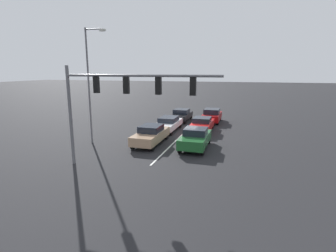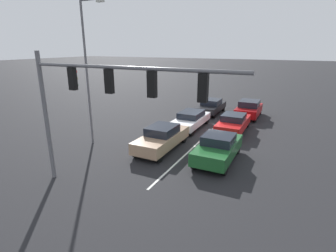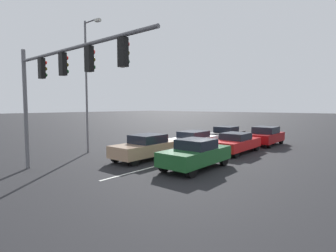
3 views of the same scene
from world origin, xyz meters
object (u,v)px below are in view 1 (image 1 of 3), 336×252
at_px(car_tan_midlane_front, 151,135).
at_px(car_black_midlane_third, 181,115).
at_px(car_maroon_leftlane_third, 212,115).
at_px(traffic_signal_gantry, 117,94).
at_px(street_lamp_right_shoulder, 90,80).
at_px(car_red_leftlane_second, 202,124).
at_px(car_silver_midlane_second, 168,123).
at_px(car_darkgreen_leftlane_front, 195,138).

height_order(car_tan_midlane_front, car_black_midlane_third, car_tan_midlane_front).
relative_size(car_maroon_leftlane_third, traffic_signal_gantry, 0.44).
bearing_deg(street_lamp_right_shoulder, traffic_signal_gantry, 135.46).
bearing_deg(car_tan_midlane_front, car_red_leftlane_second, -120.41).
bearing_deg(car_silver_midlane_second, traffic_signal_gantry, 90.65).
xyz_separation_m(car_tan_midlane_front, car_black_midlane_third, (-0.01, -10.45, -0.04)).
height_order(car_maroon_leftlane_third, traffic_signal_gantry, traffic_signal_gantry).
bearing_deg(street_lamp_right_shoulder, car_black_midlane_third, -112.22).
xyz_separation_m(car_red_leftlane_second, street_lamp_right_shoulder, (7.97, 6.62, 4.43)).
bearing_deg(car_darkgreen_leftlane_front, car_black_midlane_third, -70.76).
relative_size(car_darkgreen_leftlane_front, car_maroon_leftlane_third, 1.05).
height_order(car_tan_midlane_front, traffic_signal_gantry, traffic_signal_gantry).
distance_m(car_darkgreen_leftlane_front, car_silver_midlane_second, 6.39).
bearing_deg(traffic_signal_gantry, car_silver_midlane_second, -89.35).
distance_m(car_darkgreen_leftlane_front, car_tan_midlane_front, 3.70).
xyz_separation_m(car_red_leftlane_second, car_black_midlane_third, (3.28, -4.85, 0.01)).
height_order(car_darkgreen_leftlane_front, street_lamp_right_shoulder, street_lamp_right_shoulder).
bearing_deg(car_darkgreen_leftlane_front, car_tan_midlane_front, -2.02).
relative_size(car_darkgreen_leftlane_front, street_lamp_right_shoulder, 0.48).
relative_size(car_tan_midlane_front, traffic_signal_gantry, 0.50).
distance_m(traffic_signal_gantry, street_lamp_right_shoulder, 6.75).
relative_size(car_darkgreen_leftlane_front, car_red_leftlane_second, 0.94).
bearing_deg(car_black_midlane_third, car_maroon_leftlane_third, -176.23).
distance_m(car_maroon_leftlane_third, traffic_signal_gantry, 17.20).
xyz_separation_m(car_darkgreen_leftlane_front, traffic_signal_gantry, (3.58, 5.60, 3.77)).
relative_size(car_silver_midlane_second, traffic_signal_gantry, 0.50).
height_order(car_silver_midlane_second, car_black_midlane_third, car_black_midlane_third).
xyz_separation_m(car_silver_midlane_second, traffic_signal_gantry, (-0.12, 10.80, 3.83)).
relative_size(car_darkgreen_leftlane_front, traffic_signal_gantry, 0.46).
relative_size(car_tan_midlane_front, car_red_leftlane_second, 1.02).
xyz_separation_m(car_tan_midlane_front, car_maroon_leftlane_third, (-3.57, -10.69, 0.02)).
bearing_deg(car_red_leftlane_second, car_black_midlane_third, -55.91).
relative_size(car_maroon_leftlane_third, car_black_midlane_third, 0.95).
bearing_deg(car_red_leftlane_second, car_maroon_leftlane_third, -93.18).
bearing_deg(car_black_midlane_third, traffic_signal_gantry, 90.40).
distance_m(car_darkgreen_leftlane_front, car_red_leftlane_second, 5.75).
distance_m(car_maroon_leftlane_third, car_black_midlane_third, 3.57).
xyz_separation_m(car_darkgreen_leftlane_front, car_maroon_leftlane_third, (0.13, -10.82, -0.00)).
relative_size(car_silver_midlane_second, car_red_leftlane_second, 1.03).
bearing_deg(car_tan_midlane_front, street_lamp_right_shoulder, 12.20).
bearing_deg(car_maroon_leftlane_third, car_black_midlane_third, 3.77).
distance_m(car_tan_midlane_front, traffic_signal_gantry, 6.87).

